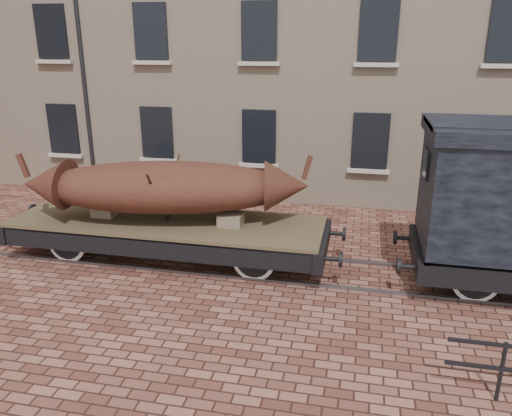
# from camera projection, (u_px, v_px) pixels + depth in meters

# --- Properties ---
(ground) EXTENTS (90.00, 90.00, 0.00)m
(ground) POSITION_uv_depth(u_px,v_px,m) (320.00, 272.00, 11.64)
(ground) COLOR #522A22
(rail_track) EXTENTS (30.00, 1.52, 0.06)m
(rail_track) POSITION_uv_depth(u_px,v_px,m) (320.00, 271.00, 11.63)
(rail_track) COLOR #59595E
(rail_track) RESTS_ON ground
(flatcar_wagon) EXTENTS (8.53, 2.31, 1.29)m
(flatcar_wagon) POSITION_uv_depth(u_px,v_px,m) (167.00, 228.00, 12.13)
(flatcar_wagon) COLOR #4A3C2D
(flatcar_wagon) RESTS_ON ground
(iron_boat) EXTENTS (6.87, 2.97, 1.64)m
(iron_boat) POSITION_uv_depth(u_px,v_px,m) (165.00, 187.00, 11.79)
(iron_boat) COLOR #4C2418
(iron_boat) RESTS_ON flatcar_wagon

